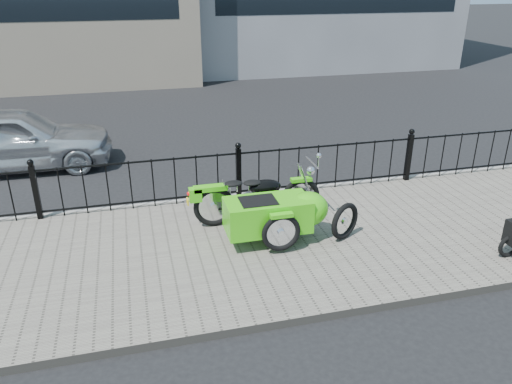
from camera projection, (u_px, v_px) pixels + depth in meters
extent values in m
plane|color=black|center=(256.00, 235.00, 8.29)|extent=(120.00, 120.00, 0.00)
cube|color=#676157|center=(264.00, 246.00, 7.82)|extent=(30.00, 3.80, 0.12)
cube|color=gray|center=(237.00, 197.00, 9.54)|extent=(30.00, 0.10, 0.12)
cylinder|color=black|center=(238.00, 153.00, 9.04)|extent=(14.00, 0.04, 0.04)
cylinder|color=black|center=(239.00, 191.00, 9.34)|extent=(14.00, 0.04, 0.04)
cube|color=black|center=(36.00, 193.00, 8.39)|extent=(0.09, 0.09, 0.96)
sphere|color=black|center=(30.00, 162.00, 8.18)|extent=(0.11, 0.11, 0.11)
cube|color=black|center=(239.00, 173.00, 9.20)|extent=(0.09, 0.09, 0.96)
sphere|color=black|center=(238.00, 146.00, 8.98)|extent=(0.11, 0.11, 0.11)
cube|color=black|center=(408.00, 157.00, 10.01)|extent=(0.09, 0.09, 0.96)
sphere|color=black|center=(412.00, 132.00, 9.79)|extent=(0.11, 0.11, 0.11)
cube|color=black|center=(342.00, 1.00, 20.25)|extent=(10.50, 0.06, 1.00)
torus|color=black|center=(300.00, 197.00, 8.54)|extent=(0.69, 0.09, 0.69)
torus|color=black|center=(214.00, 207.00, 8.20)|extent=(0.69, 0.09, 0.69)
torus|color=black|center=(281.00, 233.00, 7.37)|extent=(0.60, 0.08, 0.60)
cube|color=gray|center=(258.00, 201.00, 8.36)|extent=(0.34, 0.22, 0.24)
cylinder|color=black|center=(258.00, 205.00, 8.39)|extent=(1.40, 0.04, 0.04)
ellipsoid|color=black|center=(265.00, 187.00, 8.29)|extent=(0.54, 0.29, 0.26)
cylinder|color=silver|center=(312.00, 163.00, 8.34)|extent=(0.03, 0.56, 0.03)
cylinder|color=silver|center=(305.00, 180.00, 8.43)|extent=(0.25, 0.04, 0.59)
sphere|color=silver|center=(311.00, 170.00, 8.39)|extent=(0.15, 0.15, 0.15)
cube|color=#45D314|center=(301.00, 180.00, 8.41)|extent=(0.36, 0.12, 0.06)
cube|color=#45D314|center=(210.00, 188.00, 8.05)|extent=(0.55, 0.16, 0.08)
ellipsoid|color=black|center=(252.00, 183.00, 8.20)|extent=(0.31, 0.22, 0.08)
ellipsoid|color=black|center=(233.00, 184.00, 8.12)|extent=(0.31, 0.22, 0.08)
sphere|color=red|center=(189.00, 194.00, 7.99)|extent=(0.07, 0.07, 0.07)
cube|color=yellow|center=(188.00, 201.00, 8.15)|extent=(0.02, 0.14, 0.10)
cube|color=#45D314|center=(268.00, 215.00, 7.64)|extent=(1.30, 0.62, 0.50)
ellipsoid|color=#45D314|center=(308.00, 209.00, 7.78)|extent=(0.65, 0.60, 0.54)
cube|color=black|center=(258.00, 202.00, 7.52)|extent=(0.55, 0.43, 0.06)
cube|color=#45D314|center=(282.00, 215.00, 7.25)|extent=(0.34, 0.11, 0.06)
torus|color=black|center=(509.00, 246.00, 7.34)|extent=(0.36, 0.06, 0.36)
torus|color=black|center=(345.00, 221.00, 7.81)|extent=(0.58, 0.36, 0.61)
imported|color=silver|center=(14.00, 139.00, 10.83)|extent=(4.06, 1.66, 1.38)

